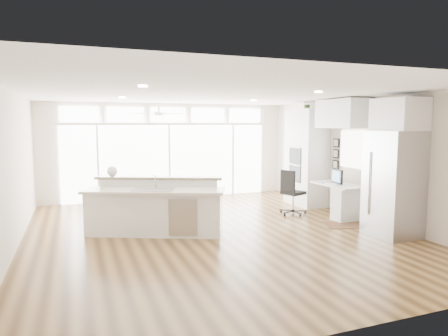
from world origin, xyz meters
name	(u,v)px	position (x,y,z in m)	size (l,w,h in m)	color
floor	(215,233)	(0.00, 0.00, -0.01)	(7.00, 8.00, 0.02)	#493016
ceiling	(215,93)	(0.00, 0.00, 2.70)	(7.00, 8.00, 0.02)	white
wall_back	(169,151)	(0.00, 4.00, 1.35)	(7.00, 0.04, 2.70)	beige
wall_front	(348,203)	(0.00, -4.00, 1.35)	(7.00, 0.04, 2.70)	beige
wall_left	(10,172)	(-3.50, 0.00, 1.35)	(0.04, 8.00, 2.70)	beige
wall_right	(363,159)	(3.50, 0.00, 1.35)	(0.04, 8.00, 2.70)	beige
glass_wall	(169,162)	(0.00, 3.94, 1.05)	(5.80, 0.06, 2.08)	white
transom_row	(168,115)	(0.00, 3.94, 2.38)	(5.90, 0.06, 0.40)	white
desk_window	(353,149)	(3.46, 0.30, 1.55)	(0.04, 0.85, 0.85)	white
ceiling_fan	(159,110)	(-0.50, 2.80, 2.48)	(1.16, 1.16, 0.32)	silver
recessed_lights	(211,95)	(0.00, 0.20, 2.68)	(3.40, 3.00, 0.02)	white
oven_cabinet	(306,157)	(3.17, 1.80, 1.25)	(0.64, 1.20, 2.50)	white
desk_nook	(339,200)	(3.13, 0.30, 0.38)	(0.72, 1.30, 0.76)	white
upper_cabinets	(343,114)	(3.17, 0.30, 2.35)	(0.64, 1.30, 0.64)	white
refrigerator	(393,184)	(3.11, -1.35, 1.00)	(0.76, 0.90, 2.00)	#A7A8AC
fridge_cabinet	(399,114)	(3.17, -1.35, 2.30)	(0.64, 0.90, 0.60)	white
framed_photos	(336,154)	(3.46, 0.92, 1.40)	(0.06, 0.22, 0.80)	black
kitchen_island	(155,207)	(-1.11, 0.36, 0.53)	(2.68, 1.01, 1.06)	white
rug	(346,225)	(2.77, -0.42, 0.01)	(0.85, 0.61, 0.01)	#331C10
office_chair	(293,192)	(2.27, 0.89, 0.52)	(0.55, 0.50, 1.05)	black
fishbowl	(112,171)	(-1.82, 1.11, 1.17)	(0.21, 0.21, 0.21)	silver
monitor	(337,176)	(3.05, 0.30, 0.94)	(0.07, 0.44, 0.36)	black
keyboard	(330,184)	(2.88, 0.30, 0.77)	(0.11, 0.30, 0.02)	white
potted_plant	(307,105)	(3.17, 1.80, 2.61)	(0.26, 0.29, 0.23)	#365825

